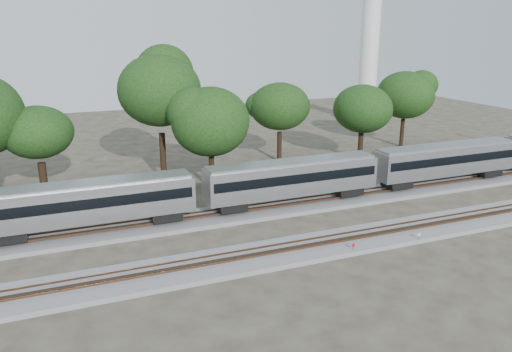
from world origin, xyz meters
The scene contains 13 objects.
ground centered at (0.00, 0.00, 0.00)m, with size 160.00×160.00×0.00m, color #383328.
track_far centered at (0.00, 6.00, 0.21)m, with size 160.00×5.00×0.73m.
track_near centered at (0.00, -4.00, 0.21)m, with size 160.00×5.00×0.73m.
train centered at (23.25, 6.00, 3.37)m, with size 136.38×3.33×4.91m.
switch_stand_red centered at (3.00, -6.01, 0.59)m, with size 0.29×0.08×0.92m.
switch_stand_white centered at (9.50, -6.32, 0.61)m, with size 0.31×0.06×0.96m.
switch_lever centered at (6.51, -5.90, 0.15)m, with size 0.50×0.30×0.30m, color #512D19.
tree_2 centered at (-20.94, 19.36, 7.35)m, with size 7.50×7.50×10.57m.
tree_3 centered at (-7.28, 20.74, 11.09)m, with size 11.28×11.28×15.91m.
tree_4 centered at (-2.73, 15.34, 7.94)m, with size 8.09×8.09×11.40m.
tree_5 centered at (9.84, 24.00, 7.77)m, with size 7.92×7.92×11.17m.
tree_6 centered at (20.53, 19.85, 7.43)m, with size 7.58×7.58×10.68m.
tree_7 centered at (31.76, 25.18, 8.17)m, with size 8.32×8.32×11.73m.
Camera 1 is at (-18.74, -38.39, 18.10)m, focal length 35.00 mm.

